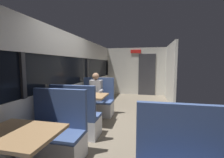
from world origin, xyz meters
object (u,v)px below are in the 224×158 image
(bench_near_window_facing_entry, at_px, (55,138))
(coffee_cup_secondary, at_px, (81,93))
(dining_table_near_window, at_px, (19,140))
(dining_table_mid_window, at_px, (88,99))
(bench_mid_window_facing_entry, at_px, (97,104))
(bench_mid_window_facing_end, at_px, (77,121))
(seated_passenger, at_px, (96,97))

(bench_near_window_facing_entry, xyz_separation_m, coffee_cup_secondary, (-0.19, 1.50, 0.46))
(dining_table_near_window, height_order, dining_table_mid_window, same)
(dining_table_mid_window, xyz_separation_m, bench_mid_window_facing_entry, (0.00, 0.70, -0.31))
(dining_table_near_window, bearing_deg, bench_mid_window_facing_end, 90.00)
(seated_passenger, bearing_deg, dining_table_near_window, -90.00)
(bench_mid_window_facing_entry, bearing_deg, dining_table_mid_window, -90.00)
(bench_mid_window_facing_end, height_order, seated_passenger, seated_passenger)
(dining_table_mid_window, bearing_deg, seated_passenger, 90.00)
(bench_mid_window_facing_end, height_order, coffee_cup_secondary, bench_mid_window_facing_end)
(bench_mid_window_facing_end, distance_m, coffee_cup_secondary, 0.87)
(dining_table_mid_window, relative_size, bench_mid_window_facing_end, 0.82)
(bench_near_window_facing_entry, relative_size, bench_mid_window_facing_entry, 1.00)
(dining_table_near_window, xyz_separation_m, bench_near_window_facing_entry, (0.00, 0.70, -0.31))
(dining_table_near_window, bearing_deg, coffee_cup_secondary, 95.07)
(dining_table_mid_window, relative_size, coffee_cup_secondary, 10.00)
(bench_mid_window_facing_entry, bearing_deg, dining_table_near_window, -90.00)
(bench_near_window_facing_entry, xyz_separation_m, bench_mid_window_facing_entry, (0.00, 2.18, 0.00))
(dining_table_near_window, relative_size, coffee_cup_secondary, 10.00)
(dining_table_near_window, relative_size, bench_mid_window_facing_entry, 0.82)
(bench_near_window_facing_entry, xyz_separation_m, bench_mid_window_facing_end, (0.00, 0.79, 0.00))
(bench_near_window_facing_entry, height_order, bench_mid_window_facing_end, same)
(dining_table_near_window, height_order, bench_near_window_facing_entry, bench_near_window_facing_entry)
(bench_mid_window_facing_entry, bearing_deg, bench_mid_window_facing_end, -90.00)
(dining_table_near_window, relative_size, dining_table_mid_window, 1.00)
(coffee_cup_secondary, bearing_deg, dining_table_near_window, -84.93)
(dining_table_mid_window, height_order, bench_mid_window_facing_end, bench_mid_window_facing_end)
(bench_mid_window_facing_end, bearing_deg, bench_mid_window_facing_entry, 90.00)
(bench_mid_window_facing_end, xyz_separation_m, coffee_cup_secondary, (-0.19, 0.71, 0.46))
(bench_near_window_facing_entry, bearing_deg, bench_mid_window_facing_end, 90.00)
(dining_table_mid_window, distance_m, coffee_cup_secondary, 0.24)
(bench_near_window_facing_entry, height_order, bench_mid_window_facing_entry, same)
(seated_passenger, bearing_deg, bench_mid_window_facing_entry, 90.00)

